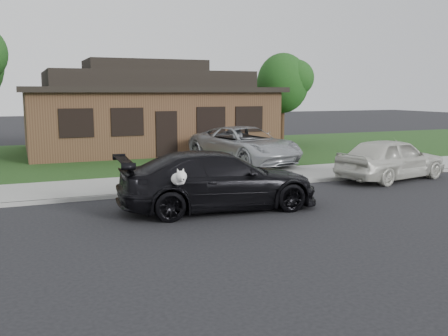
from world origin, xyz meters
name	(u,v)px	position (x,y,z in m)	size (l,w,h in m)	color
ground	(132,228)	(0.00, 0.00, 0.00)	(120.00, 120.00, 0.00)	black
sidewalk	(99,188)	(0.00, 5.00, 0.06)	(60.00, 3.00, 0.12)	gray
curb	(107,197)	(0.00, 3.50, 0.06)	(60.00, 0.12, 0.12)	gray
lawn	(73,158)	(0.00, 13.00, 0.07)	(60.00, 13.00, 0.13)	#193814
driveway	(215,159)	(6.00, 10.00, 0.07)	(4.50, 13.00, 0.14)	gray
sedan	(218,180)	(2.60, 1.04, 0.79)	(5.57, 2.76, 1.58)	black
minivan	(244,145)	(6.56, 7.96, 0.92)	(2.58, 5.59, 1.55)	#AAADB1
white_compact	(391,159)	(10.07, 2.91, 0.77)	(1.81, 4.49, 1.53)	beige
recycling_bin	(221,169)	(3.87, 4.00, 0.60)	(0.72, 0.72, 0.94)	navy
house	(146,111)	(4.00, 15.00, 2.13)	(12.60, 8.60, 4.65)	#422B1C
tree_1	(286,82)	(12.14, 14.40, 3.71)	(3.15, 3.00, 5.25)	#332114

